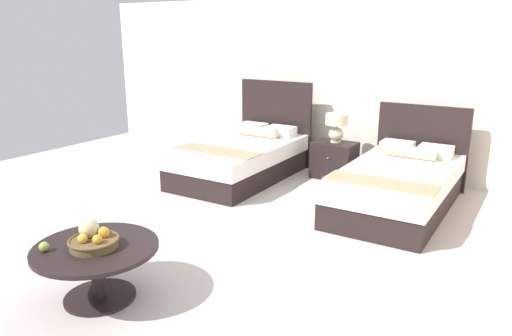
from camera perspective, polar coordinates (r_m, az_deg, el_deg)
The scene contains 9 objects.
ground_plane at distance 5.10m, azimuth -2.69°, elevation -8.16°, with size 9.87×9.89×0.02m, color beige.
wall_back at distance 7.47m, azimuth 11.77°, elevation 9.47°, with size 9.87×0.12×2.55m, color white.
bed_near_window at distance 7.00m, azimuth -1.57°, elevation 1.30°, with size 1.27×2.16×1.30m.
bed_near_corner at distance 6.04m, azimuth 16.31°, elevation -1.90°, with size 1.25×2.23×1.11m.
nightstand at distance 7.08m, azimuth 9.12°, elevation 0.92°, with size 0.60×0.44×0.52m.
table_lamp at distance 6.99m, azimuth 9.37°, elevation 4.98°, with size 0.31×0.31×0.41m.
coffee_table at distance 4.06m, azimuth -18.10°, elevation -10.10°, with size 0.97×0.97×0.45m.
fruit_bowl at distance 3.99m, azimuth -18.49°, elevation -7.83°, with size 0.38×0.38×0.21m.
loose_apple at distance 4.05m, azimuth -23.50°, elevation -8.43°, with size 0.08×0.08×0.08m.
Camera 1 is at (2.77, -3.74, 2.07)m, focal length 34.27 mm.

